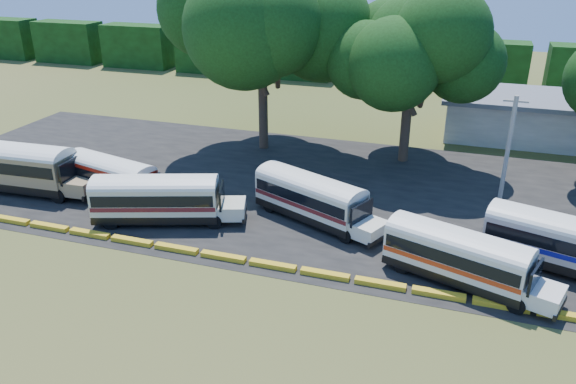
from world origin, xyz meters
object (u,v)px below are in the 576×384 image
(bus_cream_west, at_px, (159,196))
(bus_red, at_px, (112,175))
(bus_beige, at_px, (17,164))
(tree_west, at_px, (261,15))
(bus_white_red, at_px, (461,254))

(bus_cream_west, bearing_deg, bus_red, 136.14)
(bus_beige, relative_size, bus_cream_west, 1.11)
(bus_beige, bearing_deg, bus_red, 6.48)
(tree_west, bearing_deg, bus_white_red, -44.65)
(bus_cream_west, bearing_deg, bus_white_red, -23.02)
(bus_beige, xyz_separation_m, bus_red, (7.08, 1.17, -0.37))
(bus_red, xyz_separation_m, bus_white_red, (23.80, -3.85, 0.01))
(tree_west, bearing_deg, bus_cream_west, -94.45)
(bus_beige, xyz_separation_m, bus_white_red, (30.87, -2.68, -0.36))
(bus_red, bearing_deg, bus_cream_west, -11.51)
(bus_cream_west, xyz_separation_m, bus_white_red, (18.59, -1.41, -0.10))
(bus_beige, distance_m, tree_west, 21.86)
(bus_cream_west, relative_size, bus_white_red, 1.06)
(bus_beige, xyz_separation_m, bus_cream_west, (12.28, -1.27, -0.26))
(bus_red, xyz_separation_m, tree_west, (6.43, 13.31, 9.64))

